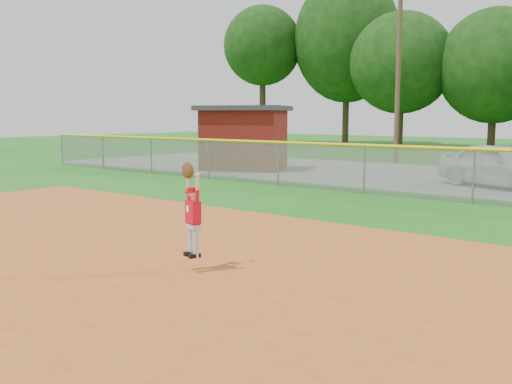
# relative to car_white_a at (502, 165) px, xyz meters

# --- Properties ---
(ground) EXTENTS (120.00, 120.00, 0.00)m
(ground) POSITION_rel_car_white_a_xyz_m (0.41, -13.96, -0.78)
(ground) COLOR #1A5C15
(ground) RESTS_ON ground
(clay_infield) EXTENTS (24.00, 16.00, 0.04)m
(clay_infield) POSITION_rel_car_white_a_xyz_m (0.41, -16.96, -0.76)
(clay_infield) COLOR #A44C1D
(clay_infield) RESTS_ON ground
(car_white_a) EXTENTS (4.73, 3.34, 1.49)m
(car_white_a) POSITION_rel_car_white_a_xyz_m (0.00, 0.00, 0.00)
(car_white_a) COLOR silver
(car_white_a) RESTS_ON parking_strip
(utility_shed) EXTENTS (4.66, 4.21, 2.85)m
(utility_shed) POSITION_rel_car_white_a_xyz_m (-10.95, -0.27, 0.68)
(utility_shed) COLOR #5A130C
(utility_shed) RESTS_ON ground
(outfield_fence) EXTENTS (40.06, 0.10, 1.55)m
(outfield_fence) POSITION_rel_car_white_a_xyz_m (0.41, -3.96, 0.10)
(outfield_fence) COLOR gray
(outfield_fence) RESTS_ON ground
(ballplayer) EXTENTS (0.47, 0.28, 1.94)m
(ballplayer) POSITION_rel_car_white_a_xyz_m (-0.53, -13.74, 0.20)
(ballplayer) COLOR silver
(ballplayer) RESTS_ON ground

